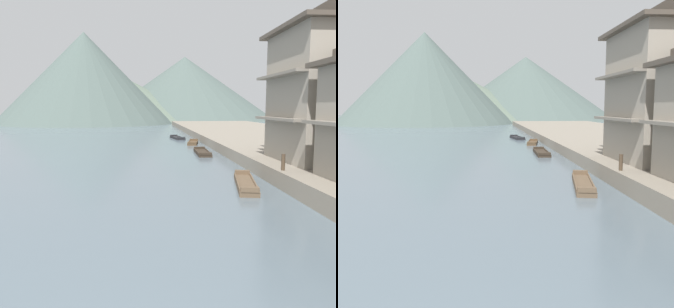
% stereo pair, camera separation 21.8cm
% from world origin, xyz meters
% --- Properties ---
extents(riverbank_right, '(18.00, 110.00, 0.90)m').
position_xyz_m(riverbank_right, '(16.74, 30.00, 0.45)').
color(riverbank_right, gray).
rests_on(riverbank_right, ground).
extents(boat_moored_nearest, '(1.74, 4.69, 0.39)m').
position_xyz_m(boat_moored_nearest, '(5.38, 45.83, 0.13)').
color(boat_moored_nearest, '#232326').
rests_on(boat_moored_nearest, ground).
extents(boat_moored_third, '(1.89, 5.15, 0.48)m').
position_xyz_m(boat_moored_third, '(6.18, 15.53, 0.16)').
color(boat_moored_third, brown).
rests_on(boat_moored_third, ground).
extents(boat_moored_far, '(1.77, 4.13, 0.43)m').
position_xyz_m(boat_moored_far, '(6.50, 38.66, 0.15)').
color(boat_moored_far, brown).
rests_on(boat_moored_far, ground).
extents(boat_midriver_drifting, '(1.30, 5.01, 0.41)m').
position_xyz_m(boat_midriver_drifting, '(6.11, 29.48, 0.13)').
color(boat_midriver_drifting, '#33281E').
rests_on(boat_midriver_drifting, ground).
extents(house_waterfront_tall, '(6.33, 7.45, 8.74)m').
position_xyz_m(house_waterfront_tall, '(11.81, 18.48, 5.20)').
color(house_waterfront_tall, gray).
rests_on(house_waterfront_tall, riverbank_right).
extents(mooring_post_dock_mid, '(0.20, 0.20, 0.86)m').
position_xyz_m(mooring_post_dock_mid, '(8.09, 15.26, 1.33)').
color(mooring_post_dock_mid, '#473828').
rests_on(mooring_post_dock_mid, riverbank_right).
extents(hill_far_west, '(45.49, 45.49, 23.28)m').
position_xyz_m(hill_far_west, '(-14.06, 95.43, 11.64)').
color(hill_far_west, '#4C5B56').
rests_on(hill_far_west, ground).
extents(hill_far_centre, '(60.36, 60.36, 21.01)m').
position_xyz_m(hill_far_centre, '(15.18, 123.82, 10.51)').
color(hill_far_centre, '#4C5B56').
rests_on(hill_far_centre, ground).
extents(hill_far_east, '(53.59, 53.59, 13.57)m').
position_xyz_m(hill_far_east, '(-5.06, 115.76, 6.79)').
color(hill_far_east, '#5B6B5B').
rests_on(hill_far_east, ground).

